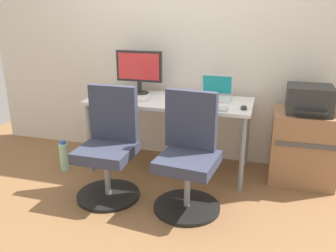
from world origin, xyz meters
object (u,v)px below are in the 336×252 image
printer (309,99)px  side_cabinet (303,147)px  office_chair_left (109,148)px  coffee_mug (208,99)px  desktop_monitor (139,69)px  office_chair_right (189,158)px  open_laptop (216,93)px  water_bottle_on_floor (64,156)px

printer → side_cabinet: bearing=90.0°
office_chair_left → coffee_mug: 0.99m
side_cabinet → desktop_monitor: size_ratio=1.39×
office_chair_right → office_chair_left: bearing=180.0°
printer → desktop_monitor: (-1.63, 0.10, 0.18)m
office_chair_left → coffee_mug: (0.73, 0.58, 0.34)m
printer → coffee_mug: bearing=-170.7°
office_chair_right → open_laptop: bearing=84.6°
office_chair_right → side_cabinet: (0.92, 0.72, -0.09)m
side_cabinet → coffee_mug: 0.98m
coffee_mug → printer: bearing=9.3°
office_chair_left → open_laptop: bearing=46.5°
printer → water_bottle_on_floor: (-2.25, -0.41, -0.64)m
office_chair_right → water_bottle_on_floor: size_ratio=3.03×
water_bottle_on_floor → desktop_monitor: bearing=39.2°
open_laptop → coffee_mug: (-0.03, -0.23, -0.01)m
office_chair_left → office_chair_right: (0.69, -0.00, 0.00)m
office_chair_left → desktop_monitor: 0.98m
side_cabinet → printer: printer is taller
side_cabinet → water_bottle_on_floor: side_cabinet is taller
water_bottle_on_floor → coffee_mug: (1.38, 0.27, 0.61)m
office_chair_right → printer: bearing=38.1°
side_cabinet → printer: size_ratio=1.67×
office_chair_left → office_chair_right: bearing=-0.0°
printer → water_bottle_on_floor: 2.38m
water_bottle_on_floor → coffee_mug: size_ratio=3.37×
water_bottle_on_floor → desktop_monitor: size_ratio=0.65×
water_bottle_on_floor → office_chair_right: bearing=-12.8°
office_chair_right → water_bottle_on_floor: 1.40m
coffee_mug → desktop_monitor: bearing=162.3°
side_cabinet → desktop_monitor: desktop_monitor is taller
office_chair_right → coffee_mug: size_ratio=10.22×
desktop_monitor → office_chair_right: bearing=-49.0°
coffee_mug → water_bottle_on_floor: bearing=-168.9°
office_chair_right → open_laptop: size_ratio=3.03×
office_chair_right → side_cabinet: size_ratio=1.41×
office_chair_left → open_laptop: (0.77, 0.81, 0.35)m
office_chair_left → water_bottle_on_floor: bearing=154.9°
office_chair_left → side_cabinet: 1.76m
printer → open_laptop: bearing=173.9°
side_cabinet → coffee_mug: coffee_mug is taller
side_cabinet → office_chair_right: bearing=-141.9°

